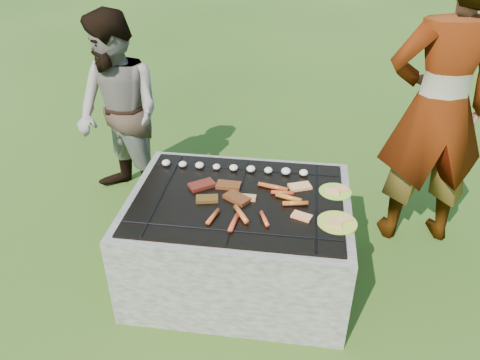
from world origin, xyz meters
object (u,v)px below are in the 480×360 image
object	(u,v)px
fire_pit	(239,241)
bystander	(119,114)
plate_far	(335,192)
plate_near	(337,223)
cook	(438,110)

from	to	relation	value
fire_pit	bystander	size ratio (longest dim) A/B	0.88
plate_far	bystander	size ratio (longest dim) A/B	0.17
plate_near	cook	xyz separation A→B (m)	(0.61, 0.79, 0.36)
plate_far	cook	distance (m)	0.86
plate_near	fire_pit	bearing A→B (deg)	163.47
fire_pit	plate_far	bearing A→B (deg)	14.27
plate_far	cook	xyz separation A→B (m)	(0.61, 0.48, 0.36)
cook	bystander	bearing A→B (deg)	-12.41
plate_far	bystander	distance (m)	1.68
fire_pit	cook	xyz separation A→B (m)	(1.17, 0.63, 0.69)
bystander	plate_near	bearing A→B (deg)	2.42
cook	bystander	distance (m)	2.19
plate_far	cook	size ratio (longest dim) A/B	0.13
plate_far	bystander	world-z (taller)	bystander
plate_near	cook	size ratio (longest dim) A/B	0.12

